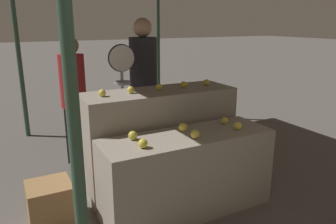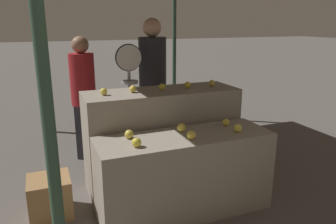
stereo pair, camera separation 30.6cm
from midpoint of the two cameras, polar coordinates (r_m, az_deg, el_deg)
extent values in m
plane|color=#59544F|center=(3.34, 5.56, -16.72)|extent=(60.00, 60.00, 0.00)
cylinder|color=#33513D|center=(1.76, -15.42, -2.53)|extent=(0.07, 0.07, 2.50)
cylinder|color=#33513D|center=(5.54, -20.28, 9.10)|extent=(0.07, 0.07, 2.50)
cylinder|color=#33513D|center=(6.08, 2.57, 10.51)|extent=(0.07, 0.07, 2.50)
cube|color=gray|center=(3.15, 5.75, -10.76)|extent=(1.63, 0.55, 0.77)
cube|color=gray|center=(3.59, 1.39, -4.67)|extent=(1.63, 0.55, 1.08)
sphere|color=gold|center=(2.70, -2.29, -5.38)|extent=(0.08, 0.08, 0.08)
sphere|color=yellow|center=(2.89, 7.14, -4.04)|extent=(0.08, 0.08, 0.08)
sphere|color=yellow|center=(3.16, 14.81, -2.77)|extent=(0.08, 0.08, 0.08)
sphere|color=gold|center=(2.90, -3.79, -3.94)|extent=(0.08, 0.08, 0.08)
sphere|color=yellow|center=(3.08, 5.23, -2.77)|extent=(0.08, 0.08, 0.08)
sphere|color=yellow|center=(3.33, 12.72, -1.79)|extent=(0.07, 0.07, 0.07)
sphere|color=yellow|center=(3.23, -8.50, 3.51)|extent=(0.07, 0.07, 0.07)
sphere|color=yellow|center=(3.32, -3.54, 3.99)|extent=(0.07, 0.07, 0.07)
sphere|color=gold|center=(3.44, 1.49, 4.38)|extent=(0.07, 0.07, 0.07)
sphere|color=gold|center=(3.56, 5.92, 4.69)|extent=(0.07, 0.07, 0.07)
sphere|color=gold|center=(3.70, 10.00, 4.95)|extent=(0.07, 0.07, 0.07)
cylinder|color=#99999E|center=(4.04, -4.47, 0.00)|extent=(0.04, 0.04, 1.39)
cylinder|color=black|center=(3.92, -4.65, 9.42)|extent=(0.32, 0.01, 0.32)
cylinder|color=silver|center=(3.90, -4.58, 9.40)|extent=(0.30, 0.02, 0.30)
cylinder|color=#99999E|center=(3.93, -4.51, 6.22)|extent=(0.01, 0.01, 0.14)
cylinder|color=#99999E|center=(3.94, -4.49, 5.21)|extent=(0.20, 0.20, 0.03)
cube|color=#2D2D38|center=(4.48, -0.63, -2.05)|extent=(0.31, 0.27, 0.85)
cylinder|color=#232328|center=(4.31, -0.67, 8.02)|extent=(0.49, 0.49, 0.74)
sphere|color=tan|center=(4.28, -0.69, 14.51)|extent=(0.24, 0.24, 0.24)
cube|color=#2D2D38|center=(4.41, -12.15, -3.41)|extent=(0.27, 0.24, 0.75)
cylinder|color=maroon|center=(4.24, -12.69, 5.55)|extent=(0.42, 0.42, 0.65)
sphere|color=#936B51|center=(4.19, -13.04, 11.34)|extent=(0.21, 0.21, 0.21)
cube|color=#9E7547|center=(3.30, -17.31, -14.00)|extent=(0.38, 0.38, 0.38)
camera|label=1|loc=(0.15, -87.25, 0.76)|focal=35.00mm
camera|label=2|loc=(0.15, 92.75, -0.76)|focal=35.00mm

